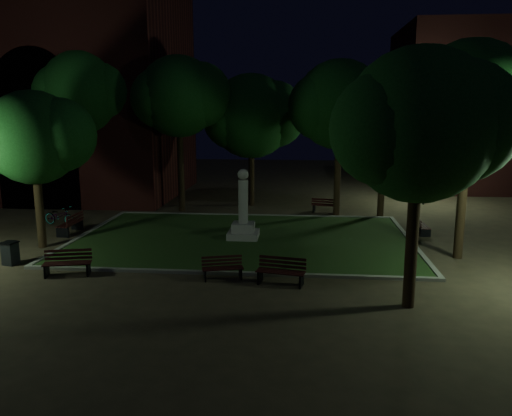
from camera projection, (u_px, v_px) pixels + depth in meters
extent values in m
plane|color=#403424|center=(238.00, 251.00, 21.16)|extent=(80.00, 80.00, 0.00)
cube|color=#223E16|center=(243.00, 238.00, 23.11)|extent=(15.00, 10.00, 0.08)
cube|color=slate|center=(227.00, 273.00, 18.12)|extent=(15.40, 0.20, 0.12)
cube|color=slate|center=(254.00, 215.00, 28.09)|extent=(15.40, 0.20, 0.12)
cube|color=slate|center=(85.00, 234.00, 23.79)|extent=(0.20, 10.00, 0.12)
cube|color=slate|center=(411.00, 242.00, 22.42)|extent=(0.20, 10.00, 0.12)
cube|color=gray|center=(243.00, 234.00, 23.07)|extent=(1.40, 1.40, 0.30)
cube|color=gray|center=(243.00, 227.00, 23.01)|extent=(1.00, 1.00, 0.40)
cylinder|color=gray|center=(243.00, 202.00, 22.77)|extent=(0.44, 0.44, 2.00)
sphere|color=gray|center=(243.00, 174.00, 22.53)|extent=(0.50, 0.50, 0.50)
cube|color=#441715|center=(36.00, 87.00, 34.84)|extent=(20.00, 12.00, 15.00)
cube|color=black|center=(49.00, 149.00, 30.95)|extent=(5.00, 3.00, 7.00)
cylinder|color=black|center=(45.00, 92.00, 30.27)|extent=(5.00, 3.00, 5.00)
plane|color=#EB521C|center=(59.00, 148.00, 32.12)|extent=(6.30, 0.00, 6.30)
cube|color=#441715|center=(505.00, 109.00, 37.93)|extent=(16.00, 10.00, 12.00)
cylinder|color=black|center=(39.00, 207.00, 21.44)|extent=(0.36, 0.36, 3.57)
sphere|color=#19521C|center=(34.00, 138.00, 20.87)|extent=(3.95, 3.95, 3.95)
sphere|color=#19521C|center=(58.00, 135.00, 20.96)|extent=(3.16, 3.16, 3.16)
sphere|color=#19521C|center=(12.00, 140.00, 20.67)|extent=(2.96, 2.96, 2.96)
cylinder|color=black|center=(181.00, 167.00, 29.17)|extent=(0.36, 0.36, 5.26)
sphere|color=#19521C|center=(179.00, 96.00, 28.40)|extent=(4.65, 4.65, 4.65)
sphere|color=#19521C|center=(199.00, 95.00, 28.47)|extent=(3.72, 3.72, 3.72)
sphere|color=#19521C|center=(161.00, 98.00, 28.21)|extent=(3.48, 3.48, 3.48)
cylinder|color=black|center=(337.00, 175.00, 27.72)|extent=(0.36, 0.36, 4.72)
sphere|color=#19521C|center=(340.00, 105.00, 26.98)|extent=(4.87, 4.87, 4.87)
sphere|color=#19521C|center=(362.00, 103.00, 27.05)|extent=(3.89, 3.89, 3.89)
sphere|color=#19521C|center=(322.00, 106.00, 26.79)|extent=(3.65, 3.65, 3.65)
cylinder|color=black|center=(382.00, 183.00, 27.81)|extent=(0.36, 0.36, 3.77)
sphere|color=#19521C|center=(384.00, 128.00, 27.22)|extent=(3.86, 3.86, 3.86)
sphere|color=#19521C|center=(402.00, 126.00, 27.31)|extent=(3.09, 3.09, 3.09)
sphere|color=#19521C|center=(371.00, 130.00, 27.02)|extent=(2.89, 2.89, 2.89)
cylinder|color=black|center=(462.00, 198.00, 19.74)|extent=(0.36, 0.36, 4.95)
sphere|color=#19521C|center=(470.00, 99.00, 19.00)|extent=(4.52, 4.52, 4.52)
sphere|color=#19521C|center=(499.00, 96.00, 19.08)|extent=(3.61, 3.61, 3.61)
sphere|color=#19521C|center=(448.00, 101.00, 18.81)|extent=(3.39, 3.39, 3.39)
cylinder|color=black|center=(412.00, 241.00, 14.81)|extent=(0.36, 0.36, 4.12)
sphere|color=#19521C|center=(419.00, 125.00, 14.16)|extent=(4.46, 4.46, 4.46)
sphere|color=#19521C|center=(458.00, 121.00, 14.24)|extent=(3.57, 3.57, 3.57)
sphere|color=#19521C|center=(389.00, 129.00, 13.97)|extent=(3.35, 3.35, 3.35)
cylinder|color=black|center=(91.00, 164.00, 30.59)|extent=(0.36, 0.36, 5.24)
sphere|color=#19521C|center=(87.00, 94.00, 29.78)|extent=(5.37, 5.37, 5.37)
sphere|color=#19521C|center=(110.00, 92.00, 29.83)|extent=(4.30, 4.30, 4.30)
sphere|color=#19521C|center=(67.00, 95.00, 29.60)|extent=(4.03, 4.03, 4.03)
cylinder|color=black|center=(251.00, 174.00, 31.04)|extent=(0.36, 0.36, 3.99)
sphere|color=#19521C|center=(251.00, 116.00, 30.36)|extent=(5.14, 5.14, 5.14)
sphere|color=#19521C|center=(273.00, 114.00, 30.42)|extent=(4.11, 4.11, 4.11)
sphere|color=#19521C|center=(234.00, 118.00, 30.18)|extent=(3.85, 3.85, 3.85)
cylinder|color=black|center=(71.00, 172.00, 30.72)|extent=(0.12, 0.12, 4.27)
cylinder|color=black|center=(69.00, 137.00, 30.31)|extent=(0.90, 0.08, 0.08)
sphere|color=#D8FFD8|center=(62.00, 137.00, 30.35)|extent=(0.28, 0.28, 0.28)
sphere|color=#D8FFD8|center=(76.00, 137.00, 30.27)|extent=(0.28, 0.28, 0.28)
cylinder|color=black|center=(425.00, 169.00, 31.28)|extent=(0.12, 0.12, 4.47)
cylinder|color=black|center=(428.00, 133.00, 30.85)|extent=(0.90, 0.08, 0.08)
sphere|color=#D8FFD8|center=(420.00, 133.00, 30.89)|extent=(0.28, 0.28, 0.28)
sphere|color=#D8FFD8|center=(435.00, 133.00, 30.81)|extent=(0.28, 0.28, 0.28)
cube|color=black|center=(205.00, 275.00, 17.51)|extent=(0.19, 0.49, 0.40)
cube|color=black|center=(240.00, 273.00, 17.74)|extent=(0.19, 0.49, 0.40)
cube|color=black|center=(223.00, 270.00, 17.40)|extent=(1.41, 0.48, 0.04)
cube|color=black|center=(223.00, 269.00, 17.52)|extent=(1.41, 0.48, 0.04)
cube|color=black|center=(222.00, 268.00, 17.64)|extent=(1.41, 0.48, 0.04)
cube|color=black|center=(222.00, 267.00, 17.76)|extent=(1.41, 0.48, 0.04)
cube|color=black|center=(222.00, 264.00, 17.80)|extent=(1.40, 0.45, 0.09)
cube|color=black|center=(222.00, 260.00, 17.77)|extent=(1.40, 0.45, 0.09)
cube|color=black|center=(222.00, 257.00, 17.75)|extent=(1.40, 0.45, 0.09)
cube|color=black|center=(260.00, 276.00, 17.27)|extent=(0.17, 0.57, 0.46)
cube|color=black|center=(301.00, 280.00, 16.86)|extent=(0.17, 0.57, 0.46)
cube|color=black|center=(279.00, 274.00, 16.80)|extent=(1.65, 0.42, 0.04)
cube|color=black|center=(280.00, 272.00, 16.94)|extent=(1.65, 0.42, 0.04)
cube|color=black|center=(281.00, 271.00, 17.08)|extent=(1.65, 0.42, 0.04)
cube|color=black|center=(282.00, 270.00, 17.22)|extent=(1.65, 0.42, 0.04)
cube|color=black|center=(283.00, 266.00, 17.25)|extent=(1.65, 0.38, 0.10)
cube|color=black|center=(283.00, 262.00, 17.23)|extent=(1.65, 0.38, 0.10)
cube|color=black|center=(283.00, 258.00, 17.20)|extent=(1.65, 0.38, 0.10)
cube|color=black|center=(47.00, 270.00, 17.90)|extent=(0.20, 0.57, 0.46)
cube|color=black|center=(89.00, 269.00, 18.11)|extent=(0.20, 0.57, 0.46)
cube|color=black|center=(66.00, 265.00, 17.74)|extent=(1.63, 0.49, 0.04)
cube|color=black|center=(67.00, 264.00, 17.88)|extent=(1.63, 0.49, 0.04)
cube|color=black|center=(68.00, 263.00, 18.02)|extent=(1.63, 0.49, 0.04)
cube|color=black|center=(68.00, 261.00, 18.16)|extent=(1.63, 0.49, 0.04)
cube|color=black|center=(69.00, 258.00, 18.20)|extent=(1.62, 0.45, 0.10)
cube|color=black|center=(68.00, 254.00, 18.17)|extent=(1.62, 0.45, 0.10)
cube|color=black|center=(68.00, 251.00, 18.14)|extent=(1.62, 0.45, 0.10)
cube|color=black|center=(77.00, 225.00, 24.92)|extent=(0.61, 0.07, 0.49)
cube|color=black|center=(63.00, 232.00, 23.40)|extent=(0.61, 0.07, 0.49)
cube|color=black|center=(65.00, 223.00, 24.13)|extent=(0.10, 1.78, 0.04)
cube|color=black|center=(68.00, 223.00, 24.12)|extent=(0.10, 1.78, 0.04)
cube|color=black|center=(71.00, 223.00, 24.10)|extent=(0.10, 1.78, 0.04)
cube|color=black|center=(74.00, 223.00, 24.09)|extent=(0.10, 1.78, 0.04)
cube|color=black|center=(75.00, 221.00, 24.06)|extent=(0.07, 1.78, 0.11)
cube|color=black|center=(75.00, 218.00, 24.03)|extent=(0.07, 1.78, 0.11)
cube|color=black|center=(75.00, 215.00, 24.00)|extent=(0.07, 1.78, 0.11)
cube|color=black|center=(426.00, 233.00, 23.53)|extent=(0.48, 0.06, 0.38)
cube|color=black|center=(419.00, 227.00, 24.72)|extent=(0.48, 0.06, 0.38)
cube|color=black|center=(427.00, 226.00, 24.07)|extent=(0.10, 1.39, 0.03)
cube|color=black|center=(424.00, 226.00, 24.08)|extent=(0.10, 1.39, 0.03)
cube|color=black|center=(422.00, 226.00, 24.09)|extent=(0.10, 1.39, 0.03)
cube|color=black|center=(419.00, 226.00, 24.10)|extent=(0.10, 1.39, 0.03)
cube|color=black|center=(418.00, 224.00, 24.08)|extent=(0.07, 1.39, 0.08)
cube|color=black|center=(418.00, 222.00, 24.06)|extent=(0.07, 1.39, 0.08)
cube|color=black|center=(418.00, 219.00, 24.04)|extent=(0.07, 1.39, 0.08)
cube|color=black|center=(338.00, 210.00, 28.89)|extent=(0.18, 0.55, 0.44)
cube|color=black|center=(314.00, 208.00, 29.31)|extent=(0.18, 0.55, 0.44)
cube|color=black|center=(326.00, 204.00, 29.26)|extent=(1.57, 0.43, 0.04)
cube|color=black|center=(326.00, 205.00, 29.13)|extent=(1.57, 0.43, 0.04)
cube|color=black|center=(326.00, 205.00, 29.00)|extent=(1.57, 0.43, 0.04)
cube|color=black|center=(325.00, 206.00, 28.87)|extent=(1.57, 0.43, 0.04)
cube|color=black|center=(325.00, 204.00, 28.79)|extent=(1.56, 0.40, 0.10)
cube|color=black|center=(325.00, 202.00, 28.77)|extent=(1.56, 0.40, 0.10)
cube|color=black|center=(325.00, 200.00, 28.74)|extent=(1.56, 0.40, 0.10)
cube|color=black|center=(10.00, 254.00, 19.26)|extent=(0.56, 0.56, 0.85)
cube|color=black|center=(9.00, 243.00, 19.17)|extent=(0.63, 0.63, 0.06)
imported|color=black|center=(60.00, 216.00, 25.84)|extent=(1.99, 1.12, 0.99)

